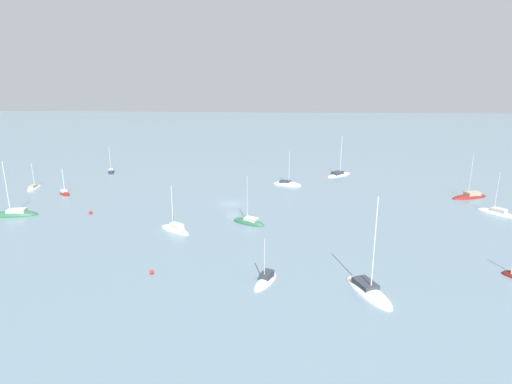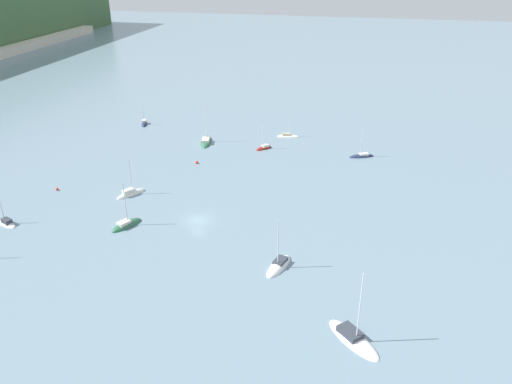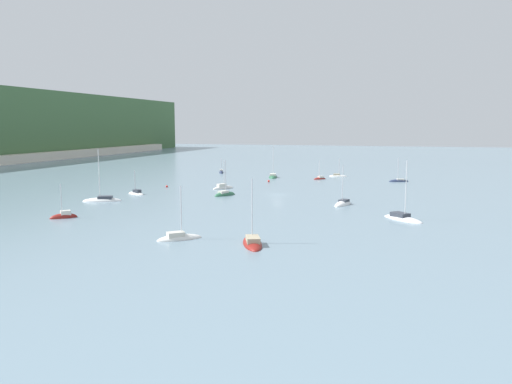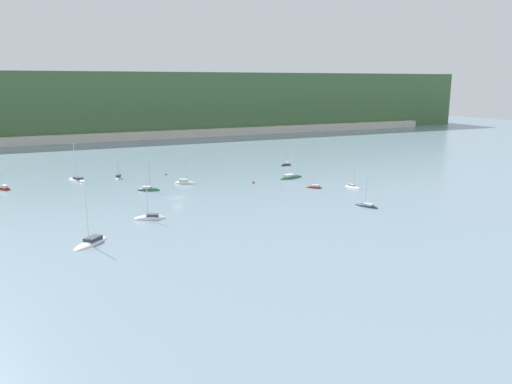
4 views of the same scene
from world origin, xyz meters
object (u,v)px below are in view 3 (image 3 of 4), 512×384
Objects in this scene: sailboat_11 at (223,188)px; sailboat_12 at (102,201)px; sailboat_8 at (136,194)px; sailboat_10 at (273,177)px; sailboat_4 at (343,204)px; sailboat_9 at (399,181)px; sailboat_6 at (320,179)px; mooring_buoy_0 at (167,186)px; sailboat_7 at (338,176)px; sailboat_13 at (64,217)px; sailboat_2 at (252,243)px; mooring_buoy_1 at (269,181)px; sailboat_0 at (179,239)px; sailboat_3 at (225,195)px; sailboat_5 at (403,219)px; sailboat_1 at (221,173)px.

sailboat_12 reaches higher than sailboat_11.
sailboat_10 is at bearing -92.70° from sailboat_8.
sailboat_10 is 1.31× the size of sailboat_11.
sailboat_9 is at bearing -176.24° from sailboat_4.
sailboat_8 is 0.75× the size of sailboat_11.
sailboat_8 is at bearing 2.56° from sailboat_6.
sailboat_11 is 15.44m from mooring_buoy_0.
mooring_buoy_0 is (-1.44, 15.37, 0.15)m from sailboat_11.
sailboat_12 reaches higher than sailboat_7.
sailboat_11 is at bearing -151.84° from sailboat_13.
sailboat_8 is 11.88m from sailboat_12.
sailboat_2 is 39.22m from sailboat_13.
sailboat_8 is at bearing 176.07° from mooring_buoy_0.
sailboat_2 is 76.53m from mooring_buoy_1.
mooring_buoy_1 is at bearing 54.14° from sailboat_0.
sailboat_6 is (42.05, -15.79, 0.01)m from sailboat_3.
sailboat_2 is at bearing -97.25° from sailboat_7.
sailboat_4 is 16.23× the size of mooring_buoy_0.
sailboat_0 is at bearing -10.00° from sailboat_4.
sailboat_2 is at bearing 44.13° from sailboat_6.
sailboat_6 is 36.69m from sailboat_11.
sailboat_2 is 58.05m from sailboat_8.
sailboat_5 is (-13.52, -11.91, 0.05)m from sailboat_4.
sailboat_3 is 43.08m from sailboat_10.
sailboat_1 is at bearing 171.12° from sailboat_7.
sailboat_3 reaches higher than sailboat_6.
sailboat_13 is at bearing 154.72° from sailboat_10.
sailboat_12 is at bearing 174.54° from mooring_buoy_0.
sailboat_12 reaches higher than sailboat_5.
sailboat_12 is at bearing 20.24° from sailboat_9.
mooring_buoy_0 is at bearing -118.90° from sailboat_12.
sailboat_0 is 43.07m from sailboat_4.
sailboat_3 reaches higher than mooring_buoy_1.
sailboat_5 reaches higher than sailboat_6.
sailboat_7 is 94.92m from sailboat_13.
sailboat_3 is 1.45× the size of sailboat_7.
sailboat_10 is 19.40× the size of mooring_buoy_0.
sailboat_0 is at bearing -132.65° from sailboat_11.
sailboat_6 is (86.96, -6.52, -0.01)m from sailboat_0.
sailboat_8 is 0.57× the size of sailboat_10.
sailboat_2 is 87.02m from sailboat_6.
sailboat_0 is 0.77× the size of sailboat_5.
sailboat_9 is (46.11, -60.16, -0.05)m from sailboat_8.
sailboat_12 is at bearing 104.70° from sailboat_8.
sailboat_3 is 14.39× the size of mooring_buoy_1.
sailboat_7 is at bearing 69.07° from sailboat_1.
sailboat_5 is at bearing 20.40° from sailboat_1.
sailboat_3 is 29.06m from sailboat_4.
sailboat_8 is (15.71, 61.30, -0.00)m from sailboat_5.
mooring_buoy_1 is at bearing -135.22° from sailboat_7.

